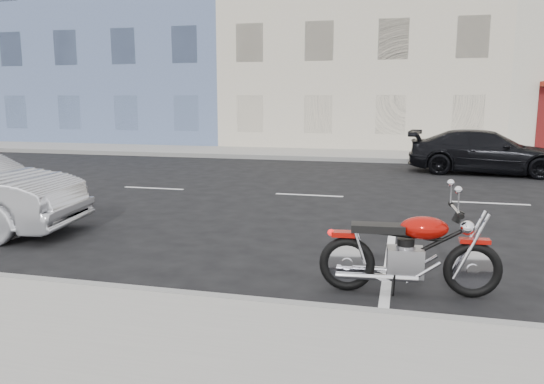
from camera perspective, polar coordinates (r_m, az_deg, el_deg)
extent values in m
plane|color=black|center=(12.31, 13.21, -0.75)|extent=(120.00, 120.00, 0.00)
cube|color=gray|center=(21.54, 0.26, 4.22)|extent=(80.00, 3.40, 0.15)
cube|color=gray|center=(19.91, -0.92, 3.76)|extent=(80.00, 0.12, 0.16)
cube|color=slate|center=(32.02, -12.79, 17.39)|extent=(12.00, 12.00, 13.00)
cube|color=beige|center=(28.70, 10.21, 16.86)|extent=(12.00, 12.00, 11.50)
torus|color=black|center=(6.66, 26.98, -7.92)|extent=(0.66, 0.16, 0.65)
torus|color=black|center=(6.38, 14.70, -7.92)|extent=(0.66, 0.16, 0.65)
cube|color=#9C0B05|center=(6.57, 27.22, -5.09)|extent=(0.34, 0.15, 0.05)
cube|color=#9C0B05|center=(6.27, 14.49, -4.78)|extent=(0.30, 0.18, 0.06)
cube|color=gray|center=(6.46, 20.63, -7.47)|extent=(0.43, 0.33, 0.33)
ellipsoid|color=#9C0B05|center=(6.39, 22.56, -3.97)|extent=(0.57, 0.38, 0.26)
cube|color=black|center=(6.30, 17.97, -4.07)|extent=(0.62, 0.30, 0.09)
cylinder|color=silver|center=(6.43, 25.57, -2.06)|extent=(0.09, 0.68, 0.04)
sphere|color=silver|center=(6.51, 26.59, -3.84)|extent=(0.17, 0.17, 0.17)
cylinder|color=silver|center=(6.32, 17.89, -9.17)|extent=(0.93, 0.16, 0.08)
cylinder|color=silver|center=(6.58, 17.54, -8.40)|extent=(0.93, 0.16, 0.08)
cylinder|color=silver|center=(6.57, 26.78, -5.50)|extent=(0.38, 0.07, 0.77)
cylinder|color=black|center=(6.46, 22.59, -6.07)|extent=(0.78, 0.11, 0.48)
imported|color=black|center=(17.27, 22.03, 4.01)|extent=(4.69, 2.30, 1.31)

